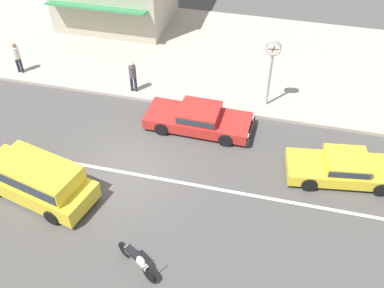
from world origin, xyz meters
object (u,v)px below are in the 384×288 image
object	(u,v)px
sedan_yellow_0	(344,168)
minivan_yellow_3	(37,178)
street_clock	(272,58)
pedestrian_near_clock	(133,74)
motorcycle_1	(137,260)
sedan_red_2	(199,118)
pedestrian_mid_kerb	(17,56)

from	to	relation	value
sedan_yellow_0	minivan_yellow_3	bearing A→B (deg)	-161.78
street_clock	pedestrian_near_clock	world-z (taller)	street_clock
motorcycle_1	street_clock	size ratio (longest dim) A/B	0.49
sedan_red_2	pedestrian_mid_kerb	size ratio (longest dim) A/B	2.86
street_clock	pedestrian_mid_kerb	distance (m)	12.68
sedan_red_2	minivan_yellow_3	world-z (taller)	minivan_yellow_3
street_clock	pedestrian_mid_kerb	bearing A→B (deg)	-178.88
pedestrian_mid_kerb	sedan_yellow_0	bearing A→B (deg)	-12.93
pedestrian_near_clock	pedestrian_mid_kerb	size ratio (longest dim) A/B	0.97
pedestrian_mid_kerb	sedan_red_2	bearing A→B (deg)	-11.63
motorcycle_1	pedestrian_mid_kerb	distance (m)	13.50
sedan_yellow_0	street_clock	distance (m)	5.63
motorcycle_1	street_clock	distance (m)	10.42
sedan_yellow_0	pedestrian_near_clock	size ratio (longest dim) A/B	2.86
sedan_yellow_0	pedestrian_near_clock	distance (m)	10.43
minivan_yellow_3	pedestrian_mid_kerb	size ratio (longest dim) A/B	3.03
street_clock	sedan_yellow_0	bearing A→B (deg)	-48.70
sedan_yellow_0	pedestrian_near_clock	bearing A→B (deg)	160.50
minivan_yellow_3	street_clock	distance (m)	10.87
sedan_yellow_0	pedestrian_mid_kerb	distance (m)	16.47
sedan_yellow_0	motorcycle_1	distance (m)	8.68
minivan_yellow_3	pedestrian_near_clock	world-z (taller)	pedestrian_near_clock
street_clock	motorcycle_1	bearing A→B (deg)	-107.17
sedan_yellow_0	sedan_red_2	bearing A→B (deg)	165.01
minivan_yellow_3	motorcycle_1	distance (m)	5.09
sedan_red_2	pedestrian_mid_kerb	distance (m)	10.11
sedan_red_2	pedestrian_mid_kerb	xyz separation A→B (m)	(-9.89, 2.04, 0.58)
sedan_yellow_0	sedan_red_2	distance (m)	6.37
street_clock	pedestrian_near_clock	size ratio (longest dim) A/B	2.05
sedan_red_2	street_clock	world-z (taller)	street_clock
sedan_yellow_0	sedan_red_2	xyz separation A→B (m)	(-6.16, 1.65, 0.00)
pedestrian_near_clock	minivan_yellow_3	bearing A→B (deg)	-99.80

